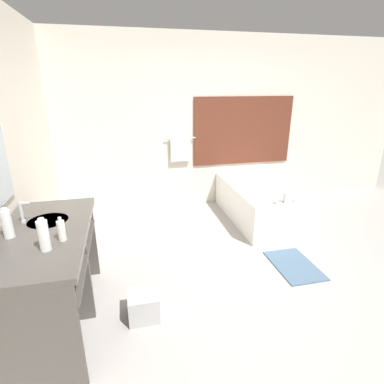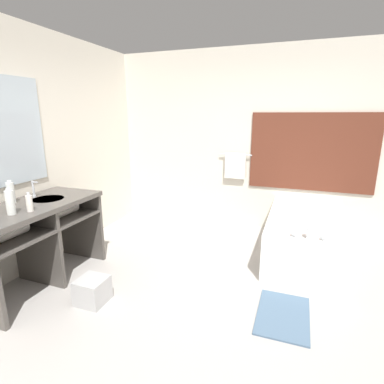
# 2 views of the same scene
# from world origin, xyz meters

# --- Properties ---
(ground_plane) EXTENTS (16.00, 16.00, 0.00)m
(ground_plane) POSITION_xyz_m (0.00, 0.00, 0.00)
(ground_plane) COLOR #A8A39E
(ground_plane) RESTS_ON ground
(wall_back_with_blinds) EXTENTS (7.40, 0.13, 2.70)m
(wall_back_with_blinds) POSITION_xyz_m (0.03, 2.23, 1.34)
(wall_back_with_blinds) COLOR silver
(wall_back_with_blinds) RESTS_ON ground_plane
(wall_left_with_mirror) EXTENTS (0.08, 7.40, 2.70)m
(wall_left_with_mirror) POSITION_xyz_m (-2.23, -0.00, 1.35)
(wall_left_with_mirror) COLOR silver
(wall_left_with_mirror) RESTS_ON ground_plane
(vanity_counter) EXTENTS (0.67, 1.38, 0.88)m
(vanity_counter) POSITION_xyz_m (-1.85, -0.22, 0.63)
(vanity_counter) COLOR #4C4742
(vanity_counter) RESTS_ON ground_plane
(sink_faucet) EXTENTS (0.09, 0.04, 0.18)m
(sink_faucet) POSITION_xyz_m (-2.04, -0.03, 0.97)
(sink_faucet) COLOR silver
(sink_faucet) RESTS_ON vanity_counter
(bathtub) EXTENTS (0.90, 1.61, 0.65)m
(bathtub) POSITION_xyz_m (0.78, 1.39, 0.29)
(bathtub) COLOR white
(bathtub) RESTS_ON ground_plane
(water_bottle_1) EXTENTS (0.07, 0.07, 0.23)m
(water_bottle_1) POSITION_xyz_m (-2.07, -0.27, 0.99)
(water_bottle_1) COLOR silver
(water_bottle_1) RESTS_ON vanity_counter
(water_bottle_2) EXTENTS (0.07, 0.07, 0.24)m
(water_bottle_2) POSITION_xyz_m (-1.76, -0.53, 0.99)
(water_bottle_2) COLOR silver
(water_bottle_2) RESTS_ON vanity_counter
(soap_dispenser) EXTENTS (0.05, 0.05, 0.18)m
(soap_dispenser) POSITION_xyz_m (-1.67, -0.41, 0.96)
(soap_dispenser) COLOR white
(soap_dispenser) RESTS_ON vanity_counter
(waste_bin) EXTENTS (0.27, 0.27, 0.24)m
(waste_bin) POSITION_xyz_m (-1.12, -0.33, 0.12)
(waste_bin) COLOR #B2B2B2
(waste_bin) RESTS_ON ground_plane
(bath_mat) EXTENTS (0.45, 0.67, 0.02)m
(bath_mat) POSITION_xyz_m (0.61, 0.07, 0.01)
(bath_mat) COLOR slate
(bath_mat) RESTS_ON ground_plane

